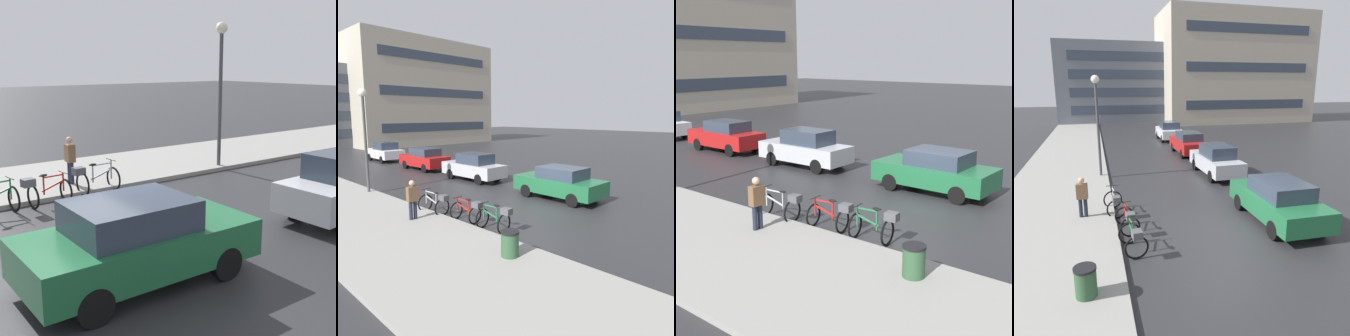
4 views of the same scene
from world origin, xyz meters
The scene contains 7 objects.
ground_plane centered at (0.00, 0.00, 0.00)m, with size 140.00×140.00×0.00m, color #28282B.
sidewalk_kerb centered at (-6.00, 10.00, 0.07)m, with size 4.80×60.00×0.14m, color gray.
bicycle_second centered at (-3.25, 0.57, 0.48)m, with size 0.79×1.38×0.94m.
bicycle_third centered at (-3.57, 2.29, 0.50)m, with size 0.84×1.47×1.02m.
car_green centered at (2.19, 0.13, 0.81)m, with size 1.99×4.41×1.59m.
pedestrian centered at (-4.74, 2.06, 0.94)m, with size 0.42×0.27×1.66m.
streetlamp centered at (-3.96, 7.80, 3.67)m, with size 0.42×0.42×5.39m.
Camera 1 is at (8.94, -4.16, 3.96)m, focal length 50.00 mm.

